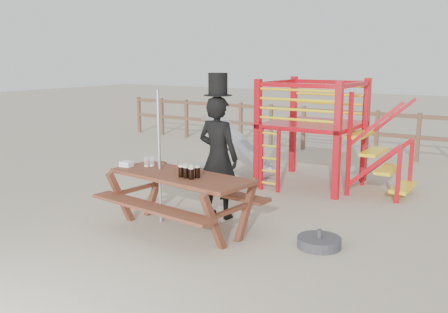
% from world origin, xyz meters
% --- Properties ---
extents(ground, '(60.00, 60.00, 0.00)m').
position_xyz_m(ground, '(0.00, 0.00, 0.00)').
color(ground, tan).
rests_on(ground, ground).
extents(back_fence, '(15.09, 0.09, 1.20)m').
position_xyz_m(back_fence, '(0.00, 7.00, 0.74)').
color(back_fence, brown).
rests_on(back_fence, ground).
extents(playground_fort, '(4.71, 1.84, 2.10)m').
position_xyz_m(playground_fort, '(0.12, 3.58, 1.07)').
color(playground_fort, '#BA0C16').
rests_on(playground_fort, ground).
extents(picnic_table, '(2.32, 1.73, 0.84)m').
position_xyz_m(picnic_table, '(-0.31, 0.00, 0.53)').
color(picnic_table, brown).
rests_on(picnic_table, ground).
extents(man_with_hat, '(0.72, 0.48, 2.27)m').
position_xyz_m(man_with_hat, '(-0.22, 0.84, 1.02)').
color(man_with_hat, black).
rests_on(man_with_hat, ground).
extents(metal_pole, '(0.04, 0.04, 2.03)m').
position_xyz_m(metal_pole, '(-0.80, 0.12, 1.02)').
color(metal_pole, '#B2B2B7').
rests_on(metal_pole, ground).
extents(parasol_base, '(0.59, 0.59, 0.25)m').
position_xyz_m(parasol_base, '(1.66, 0.47, 0.07)').
color(parasol_base, '#37373C').
rests_on(parasol_base, ground).
extents(paper_bag, '(0.19, 0.16, 0.08)m').
position_xyz_m(paper_bag, '(-1.33, -0.04, 0.88)').
color(paper_bag, white).
rests_on(paper_bag, picnic_table).
extents(stout_pints, '(0.30, 0.20, 0.17)m').
position_xyz_m(stout_pints, '(-0.09, -0.09, 0.93)').
color(stout_pints, black).
rests_on(stout_pints, picnic_table).
extents(empty_glasses, '(0.13, 0.15, 0.15)m').
position_xyz_m(empty_glasses, '(-1.05, 0.17, 0.91)').
color(empty_glasses, silver).
rests_on(empty_glasses, picnic_table).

